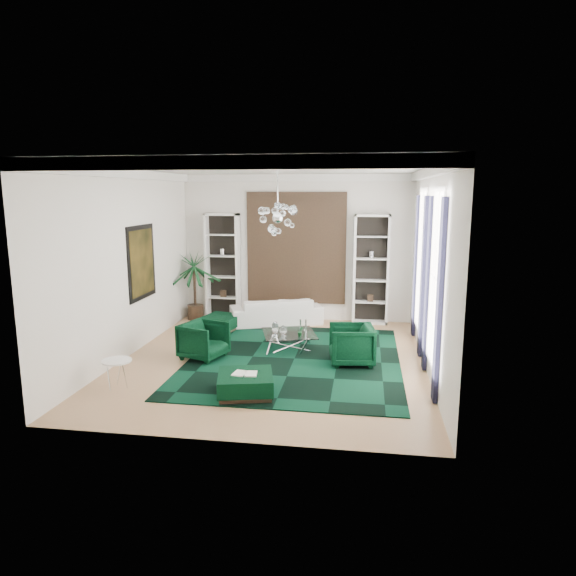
% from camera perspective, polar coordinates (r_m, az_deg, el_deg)
% --- Properties ---
extents(floor, '(6.00, 7.00, 0.02)m').
position_cam_1_polar(floor, '(10.49, -1.68, -8.03)').
color(floor, tan).
rests_on(floor, ground).
extents(ceiling, '(6.00, 7.00, 0.02)m').
position_cam_1_polar(ceiling, '(9.95, -1.80, 13.31)').
color(ceiling, white).
rests_on(ceiling, ground).
extents(wall_back, '(6.00, 0.02, 3.80)m').
position_cam_1_polar(wall_back, '(13.48, 0.94, 4.47)').
color(wall_back, silver).
rests_on(wall_back, ground).
extents(wall_front, '(6.00, 0.02, 3.80)m').
position_cam_1_polar(wall_front, '(6.67, -7.14, -1.92)').
color(wall_front, silver).
rests_on(wall_front, ground).
extents(wall_left, '(0.02, 7.00, 3.80)m').
position_cam_1_polar(wall_left, '(10.98, -17.39, 2.59)').
color(wall_left, silver).
rests_on(wall_left, ground).
extents(wall_right, '(0.02, 7.00, 3.80)m').
position_cam_1_polar(wall_right, '(9.96, 15.57, 1.90)').
color(wall_right, silver).
rests_on(wall_right, ground).
extents(crown_molding, '(6.00, 7.00, 0.18)m').
position_cam_1_polar(crown_molding, '(9.95, -1.80, 12.68)').
color(crown_molding, white).
rests_on(crown_molding, ceiling).
extents(ceiling_medallion, '(0.90, 0.90, 0.05)m').
position_cam_1_polar(ceiling_medallion, '(10.24, -1.49, 13.01)').
color(ceiling_medallion, white).
rests_on(ceiling_medallion, ceiling).
extents(tapestry, '(2.50, 0.06, 2.80)m').
position_cam_1_polar(tapestry, '(13.43, 0.91, 4.45)').
color(tapestry, black).
rests_on(tapestry, wall_back).
extents(shelving_left, '(0.90, 0.38, 2.80)m').
position_cam_1_polar(shelving_left, '(13.75, -7.26, 2.40)').
color(shelving_left, white).
rests_on(shelving_left, floor).
extents(shelving_right, '(0.90, 0.38, 2.80)m').
position_cam_1_polar(shelving_right, '(13.23, 9.22, 2.03)').
color(shelving_right, white).
rests_on(shelving_right, floor).
extents(painting, '(0.04, 1.30, 1.60)m').
position_cam_1_polar(painting, '(11.51, -15.90, 2.76)').
color(painting, black).
rests_on(painting, wall_left).
extents(window_near, '(0.03, 1.10, 2.90)m').
position_cam_1_polar(window_near, '(9.07, 16.11, 1.06)').
color(window_near, white).
rests_on(window_near, wall_right).
extents(curtain_near_a, '(0.07, 0.30, 3.25)m').
position_cam_1_polar(curtain_near_a, '(8.35, 16.46, -1.50)').
color(curtain_near_a, black).
rests_on(curtain_near_a, floor).
extents(curtain_near_b, '(0.07, 0.30, 3.25)m').
position_cam_1_polar(curtain_near_b, '(9.87, 15.27, 0.37)').
color(curtain_near_b, black).
rests_on(curtain_near_b, floor).
extents(window_far, '(0.03, 1.10, 2.90)m').
position_cam_1_polar(window_far, '(11.43, 14.60, 3.02)').
color(window_far, white).
rests_on(window_far, wall_right).
extents(curtain_far_a, '(0.07, 0.30, 3.25)m').
position_cam_1_polar(curtain_far_a, '(10.70, 14.77, 1.16)').
color(curtain_far_a, black).
rests_on(curtain_far_a, floor).
extents(curtain_far_b, '(0.07, 0.30, 3.25)m').
position_cam_1_polar(curtain_far_b, '(12.23, 14.01, 2.34)').
color(curtain_far_b, black).
rests_on(curtain_far_b, floor).
extents(rug, '(4.20, 5.00, 0.02)m').
position_cam_1_polar(rug, '(10.50, 0.73, -7.89)').
color(rug, black).
rests_on(rug, floor).
extents(sofa, '(2.47, 1.67, 0.67)m').
position_cam_1_polar(sofa, '(13.19, -1.33, -2.57)').
color(sofa, white).
rests_on(sofa, floor).
extents(armchair_left, '(1.03, 1.02, 0.75)m').
position_cam_1_polar(armchair_left, '(10.61, -9.34, -5.78)').
color(armchair_left, black).
rests_on(armchair_left, floor).
extents(armchair_right, '(0.96, 0.94, 0.78)m').
position_cam_1_polar(armchair_right, '(10.21, 7.06, -6.27)').
color(armchair_right, black).
rests_on(armchair_right, floor).
extents(coffee_table, '(1.35, 1.35, 0.37)m').
position_cam_1_polar(coffee_table, '(11.07, 0.12, -5.94)').
color(coffee_table, white).
rests_on(coffee_table, floor).
extents(ottoman_side, '(0.95, 0.95, 0.35)m').
position_cam_1_polar(ottoman_side, '(12.77, -7.33, -3.83)').
color(ottoman_side, black).
rests_on(ottoman_side, floor).
extents(ottoman_front, '(1.08, 1.08, 0.36)m').
position_cam_1_polar(ottoman_front, '(8.74, -4.75, -10.62)').
color(ottoman_front, black).
rests_on(ottoman_front, floor).
extents(book, '(0.41, 0.27, 0.03)m').
position_cam_1_polar(book, '(8.67, -4.77, -9.42)').
color(book, white).
rests_on(book, ottoman_front).
extents(side_table, '(0.62, 0.62, 0.49)m').
position_cam_1_polar(side_table, '(9.45, -18.42, -9.09)').
color(side_table, white).
rests_on(side_table, floor).
extents(palm, '(1.87, 1.87, 2.32)m').
position_cam_1_polar(palm, '(13.73, -10.37, 1.29)').
color(palm, '#144821').
rests_on(palm, floor).
extents(chandelier, '(0.93, 0.93, 0.75)m').
position_cam_1_polar(chandelier, '(9.94, -1.16, 7.78)').
color(chandelier, white).
rests_on(chandelier, ceiling).
extents(table_plant, '(0.14, 0.13, 0.21)m').
position_cam_1_polar(table_plant, '(10.74, 1.38, -4.84)').
color(table_plant, '#144821').
rests_on(table_plant, coffee_table).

